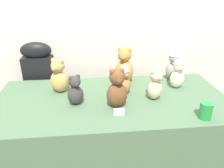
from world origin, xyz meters
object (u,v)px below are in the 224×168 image
at_px(teddy_bear_sand, 155,85).
at_px(teddy_bear_charcoal, 75,91).
at_px(teddy_bear_caramel, 124,79).
at_px(display_table, 112,137).
at_px(party_cup_green, 206,111).
at_px(instrument_case, 42,93).
at_px(teddy_bear_honey, 59,77).
at_px(teddy_bear_cream, 178,73).
at_px(teddy_bear_ginger, 124,66).
at_px(teddy_bear_chestnut, 117,89).
at_px(teddy_bear_ash, 174,65).

distance_m(teddy_bear_sand, teddy_bear_charcoal, 0.58).
bearing_deg(teddy_bear_caramel, display_table, -172.52).
bearing_deg(party_cup_green, teddy_bear_caramel, 139.60).
height_order(instrument_case, teddy_bear_honey, instrument_case).
bearing_deg(teddy_bear_cream, teddy_bear_caramel, 175.91).
bearing_deg(teddy_bear_charcoal, display_table, -15.05).
bearing_deg(teddy_bear_cream, instrument_case, 148.16).
xyz_separation_m(teddy_bear_ginger, teddy_bear_chestnut, (-0.12, -0.42, -0.01)).
height_order(teddy_bear_sand, teddy_bear_cream, teddy_bear_cream).
bearing_deg(instrument_case, teddy_bear_ash, -10.94).
bearing_deg(teddy_bear_sand, teddy_bear_caramel, 122.22).
distance_m(teddy_bear_honey, teddy_bear_cream, 0.96).
xyz_separation_m(teddy_bear_honey, teddy_bear_sand, (0.72, -0.19, -0.02)).
height_order(instrument_case, teddy_bear_cream, instrument_case).
height_order(teddy_bear_ginger, party_cup_green, teddy_bear_ginger).
xyz_separation_m(teddy_bear_ginger, teddy_bear_cream, (0.42, -0.16, -0.02)).
relative_size(teddy_bear_ash, teddy_bear_sand, 1.21).
distance_m(teddy_bear_ash, teddy_bear_caramel, 0.54).
xyz_separation_m(display_table, teddy_bear_ginger, (0.14, 0.30, 0.51)).
bearing_deg(teddy_bear_sand, display_table, 141.75).
bearing_deg(instrument_case, teddy_bear_honey, -58.32).
bearing_deg(teddy_bear_sand, teddy_bear_chestnut, 163.69).
relative_size(instrument_case, teddy_bear_cream, 3.87).
bearing_deg(party_cup_green, teddy_bear_charcoal, 161.98).
distance_m(teddy_bear_cream, teddy_bear_charcoal, 0.84).
bearing_deg(teddy_bear_cream, party_cup_green, -101.62).
bearing_deg(teddy_bear_cream, teddy_bear_honey, 165.83).
distance_m(teddy_bear_ash, teddy_bear_chestnut, 0.71).
relative_size(teddy_bear_ginger, teddy_bear_honey, 1.13).
xyz_separation_m(teddy_bear_sand, party_cup_green, (0.25, -0.29, -0.06)).
height_order(display_table, teddy_bear_chestnut, teddy_bear_chestnut).
bearing_deg(instrument_case, party_cup_green, -35.94).
bearing_deg(teddy_bear_honey, teddy_bear_chestnut, -7.80).
xyz_separation_m(instrument_case, party_cup_green, (1.21, -0.87, 0.25)).
bearing_deg(instrument_case, teddy_bear_charcoal, -58.11).
bearing_deg(teddy_bear_ginger, party_cup_green, -32.30).
relative_size(instrument_case, teddy_bear_caramel, 4.13).
bearing_deg(display_table, teddy_bear_chestnut, -79.13).
relative_size(display_table, instrument_case, 1.70).
height_order(teddy_bear_ginger, teddy_bear_caramel, teddy_bear_ginger).
height_order(teddy_bear_honey, teddy_bear_charcoal, teddy_bear_honey).
xyz_separation_m(instrument_case, teddy_bear_caramel, (0.74, -0.48, 0.32)).
distance_m(display_table, instrument_case, 0.86).
relative_size(teddy_bear_cream, teddy_bear_chestnut, 0.94).
xyz_separation_m(teddy_bear_caramel, teddy_bear_charcoal, (-0.36, -0.13, -0.02)).
relative_size(instrument_case, teddy_bear_charcoal, 4.63).
distance_m(display_table, party_cup_green, 0.77).
xyz_separation_m(teddy_bear_chestnut, teddy_bear_charcoal, (-0.29, 0.06, -0.03)).
xyz_separation_m(instrument_case, teddy_bear_ash, (1.22, -0.24, 0.34)).
distance_m(display_table, teddy_bear_cream, 0.75).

